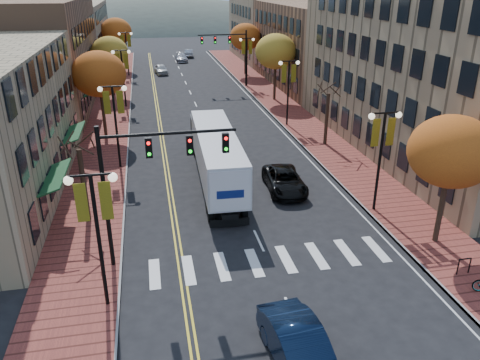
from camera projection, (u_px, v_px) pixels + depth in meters
ground at (279, 285)px, 21.08m from camera, size 200.00×200.00×0.00m
sidewalk_left at (111, 111)px, 48.70m from camera, size 4.00×85.00×0.15m
sidewalk_right at (278, 103)px, 51.96m from camera, size 4.00×85.00×0.15m
building_left_mid at (28, 55)px, 48.27m from camera, size 12.00×24.00×11.00m
building_left_far at (63, 36)px, 71.09m from camera, size 12.00×26.00×9.50m
building_right_near at (458, 53)px, 35.89m from camera, size 15.00×28.00×15.00m
building_right_mid at (330, 44)px, 60.30m from camera, size 15.00×24.00×10.00m
building_right_far at (283, 25)px, 79.92m from camera, size 15.00×20.00×11.00m
tree_left_a at (84, 185)px, 25.77m from camera, size 0.28×0.28×4.20m
tree_left_b at (99, 74)px, 38.93m from camera, size 4.48×4.48×7.21m
tree_left_c at (110, 52)px, 53.50m from camera, size 4.16×4.16×6.69m
tree_left_d at (116, 31)px, 69.50m from camera, size 4.61×4.61×7.42m
tree_right_a at (452, 152)px, 22.52m from camera, size 4.16×4.16×6.69m
tree_right_b at (327, 119)px, 38.04m from camera, size 0.28×0.28×4.20m
tree_right_c at (276, 52)px, 51.19m from camera, size 4.48×4.48×7.21m
tree_right_d at (245, 37)px, 65.67m from camera, size 4.35×4.35×7.00m
lamp_left_a at (96, 216)px, 18.03m from camera, size 1.96×0.36×6.05m
lamp_left_b at (115, 111)px, 32.44m from camera, size 1.96×0.36×6.05m
lamp_left_c at (122, 67)px, 48.66m from camera, size 1.96×0.36×6.05m
lamp_left_d at (126, 45)px, 64.88m from camera, size 1.96×0.36×6.05m
lamp_right_a at (382, 143)px, 26.15m from camera, size 1.96×0.36×6.05m
lamp_right_b at (289, 80)px, 42.37m from camera, size 1.96×0.36×6.05m
lamp_right_c at (247, 52)px, 58.58m from camera, size 1.96×0.36×6.05m
traffic_mast_near at (146, 169)px, 20.85m from camera, size 6.10×0.35×7.00m
traffic_mast_far at (231, 48)px, 57.97m from camera, size 6.10×0.34×7.00m
semi_truck at (215, 150)px, 31.34m from camera, size 2.84×14.76×3.67m
navy_sedan at (301, 350)px, 16.28m from camera, size 2.13×4.99×1.60m
black_suv at (285, 180)px, 30.34m from camera, size 2.57×5.08×1.37m
car_far_white at (161, 69)px, 68.09m from camera, size 2.07×4.23×1.39m
car_far_silver at (181, 57)px, 78.50m from camera, size 1.92×4.60×1.33m
car_far_oncoming at (189, 53)px, 83.24m from camera, size 1.73×4.19×1.35m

